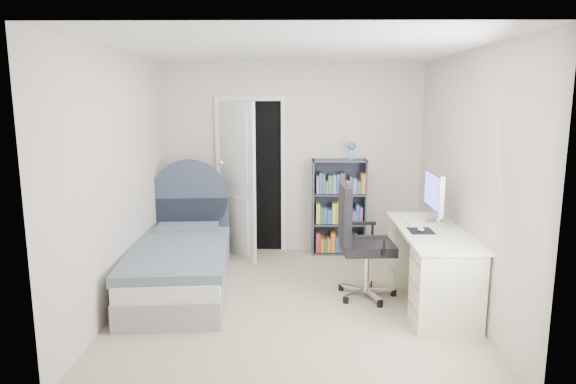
{
  "coord_description": "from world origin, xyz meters",
  "views": [
    {
      "loc": [
        0.02,
        -4.96,
        2.06
      ],
      "look_at": [
        -0.04,
        0.07,
        1.12
      ],
      "focal_mm": 32.0,
      "sensor_mm": 36.0,
      "label": 1
    }
  ],
  "objects_px": {
    "nightstand": "(203,226)",
    "office_chair": "(358,236)",
    "bookcase": "(339,210)",
    "floor_lamp": "(220,220)",
    "desk": "(430,263)",
    "bed": "(181,262)"
  },
  "relations": [
    {
      "from": "floor_lamp",
      "to": "bookcase",
      "type": "xyz_separation_m",
      "value": [
        1.53,
        0.35,
        0.05
      ]
    },
    {
      "from": "bed",
      "to": "desk",
      "type": "bearing_deg",
      "value": -8.57
    },
    {
      "from": "nightstand",
      "to": "bookcase",
      "type": "xyz_separation_m",
      "value": [
        1.8,
        0.04,
        0.21
      ]
    },
    {
      "from": "floor_lamp",
      "to": "desk",
      "type": "xyz_separation_m",
      "value": [
        2.3,
        -1.34,
        -0.11
      ]
    },
    {
      "from": "floor_lamp",
      "to": "bed",
      "type": "bearing_deg",
      "value": -106.92
    },
    {
      "from": "bed",
      "to": "bookcase",
      "type": "bearing_deg",
      "value": 35.46
    },
    {
      "from": "bookcase",
      "to": "nightstand",
      "type": "bearing_deg",
      "value": -178.71
    },
    {
      "from": "bed",
      "to": "office_chair",
      "type": "xyz_separation_m",
      "value": [
        1.88,
        -0.23,
        0.36
      ]
    },
    {
      "from": "nightstand",
      "to": "bookcase",
      "type": "relative_size",
      "value": 0.39
    },
    {
      "from": "floor_lamp",
      "to": "desk",
      "type": "distance_m",
      "value": 2.66
    },
    {
      "from": "bed",
      "to": "nightstand",
      "type": "xyz_separation_m",
      "value": [
        0.02,
        1.25,
        0.08
      ]
    },
    {
      "from": "nightstand",
      "to": "desk",
      "type": "distance_m",
      "value": 3.05
    },
    {
      "from": "nightstand",
      "to": "office_chair",
      "type": "bearing_deg",
      "value": -38.62
    },
    {
      "from": "desk",
      "to": "nightstand",
      "type": "bearing_deg",
      "value": 147.41
    },
    {
      "from": "floor_lamp",
      "to": "bookcase",
      "type": "distance_m",
      "value": 1.57
    },
    {
      "from": "bookcase",
      "to": "floor_lamp",
      "type": "bearing_deg",
      "value": -167.23
    },
    {
      "from": "nightstand",
      "to": "desk",
      "type": "xyz_separation_m",
      "value": [
        2.57,
        -1.64,
        0.04
      ]
    },
    {
      "from": "nightstand",
      "to": "floor_lamp",
      "type": "relative_size",
      "value": 0.44
    },
    {
      "from": "bed",
      "to": "desk",
      "type": "relative_size",
      "value": 1.38
    },
    {
      "from": "bookcase",
      "to": "office_chair",
      "type": "xyz_separation_m",
      "value": [
        0.06,
        -1.53,
        0.07
      ]
    },
    {
      "from": "bed",
      "to": "floor_lamp",
      "type": "distance_m",
      "value": 1.02
    },
    {
      "from": "floor_lamp",
      "to": "desk",
      "type": "height_order",
      "value": "floor_lamp"
    }
  ]
}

